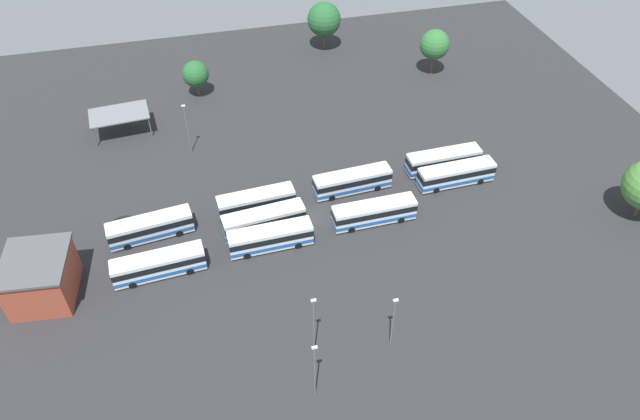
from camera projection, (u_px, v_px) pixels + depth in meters
ground_plane at (314, 217)px, 82.59m from camera, size 122.42×122.42×0.00m
bus_row0_slot0 at (159, 264)px, 73.59m from camera, size 11.68×3.47×3.35m
bus_row0_slot2 at (150, 227)px, 78.54m from camera, size 11.44×3.97×3.35m
bus_row1_slot0 at (270, 237)px, 77.12m from camera, size 11.22×2.92×3.35m
bus_row1_slot1 at (264, 220)px, 79.58m from camera, size 11.45×3.66×3.35m
bus_row1_slot2 at (256, 202)px, 82.31m from camera, size 11.02×3.34×3.35m
bus_row2_slot0 at (374, 212)px, 80.72m from camera, size 11.73×2.84×3.35m
bus_row2_slot2 at (352, 181)px, 85.68m from camera, size 11.65×3.34×3.35m
bus_row3_slot1 at (456, 174)px, 86.88m from camera, size 11.70×3.02×3.35m
bus_row3_slot2 at (443, 160)px, 89.39m from camera, size 11.55×2.86×3.35m
depot_building at (41, 277)px, 70.32m from camera, size 8.39×9.31×6.07m
maintenance_shelter at (119, 114)px, 95.55m from camera, size 9.81×6.64×3.70m
lamp_post_mid_lot at (187, 127)px, 90.70m from camera, size 0.56×0.28×8.66m
lamp_post_far_corner at (315, 370)px, 58.94m from camera, size 0.56×0.28×8.82m
lamp_post_near_entrance at (314, 325)px, 62.60m from camera, size 0.56×0.28×9.44m
lamp_post_by_building at (393, 321)px, 63.91m from camera, size 0.56×0.28×8.05m
tree_northwest at (324, 19)px, 115.59m from camera, size 6.62×6.62×9.53m
tree_east_edge at (195, 74)px, 103.67m from camera, size 4.69×4.69×6.62m
tree_north_edge at (435, 45)px, 108.34m from camera, size 5.50×5.50×8.69m
puddle_between_rows at (124, 224)px, 81.52m from camera, size 3.66×3.66×0.01m
puddle_back_corner at (343, 181)px, 88.45m from camera, size 2.89×2.89×0.01m
puddle_centre_drain at (242, 204)px, 84.71m from camera, size 4.35×4.35×0.01m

